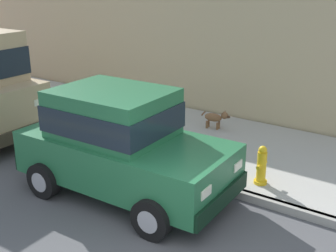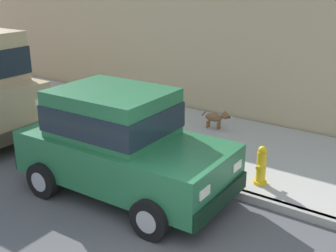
# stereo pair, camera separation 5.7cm
# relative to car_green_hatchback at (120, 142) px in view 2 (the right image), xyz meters

# --- Properties ---
(curb) EXTENTS (0.16, 64.00, 0.14)m
(curb) POSITION_rel_car_green_hatchback_xyz_m (1.04, -2.35, -0.91)
(curb) COLOR gray
(curb) RESTS_ON ground
(sidewalk) EXTENTS (3.60, 64.00, 0.14)m
(sidewalk) POSITION_rel_car_green_hatchback_xyz_m (2.84, -2.35, -0.91)
(sidewalk) COLOR #A8A59E
(sidewalk) RESTS_ON ground
(car_green_hatchback) EXTENTS (2.04, 3.85, 1.88)m
(car_green_hatchback) POSITION_rel_car_green_hatchback_xyz_m (0.00, 0.00, 0.00)
(car_green_hatchback) COLOR #23663D
(car_green_hatchback) RESTS_ON ground
(dog_brown) EXTENTS (0.25, 0.75, 0.49)m
(dog_brown) POSITION_rel_car_green_hatchback_xyz_m (3.57, 0.10, -0.55)
(dog_brown) COLOR brown
(dog_brown) RESTS_ON sidewalk
(fire_hydrant) EXTENTS (0.34, 0.24, 0.72)m
(fire_hydrant) POSITION_rel_car_green_hatchback_xyz_m (1.49, -1.98, -0.50)
(fire_hydrant) COLOR gold
(fire_hydrant) RESTS_ON sidewalk
(building_facade) EXTENTS (0.50, 20.00, 4.39)m
(building_facade) POSITION_rel_car_green_hatchback_xyz_m (4.94, 4.05, 1.22)
(building_facade) COLOR tan
(building_facade) RESTS_ON ground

